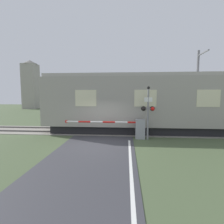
% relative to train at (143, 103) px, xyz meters
% --- Properties ---
extents(ground_plane, '(80.00, 80.00, 0.00)m').
position_rel_train_xyz_m(ground_plane, '(-2.82, -3.61, -2.20)').
color(ground_plane, '#475638').
extents(track_bed, '(36.00, 3.20, 0.13)m').
position_rel_train_xyz_m(track_bed, '(-2.82, 0.00, -2.18)').
color(track_bed, gray).
rests_on(track_bed, ground_plane).
extents(train, '(14.55, 2.98, 4.31)m').
position_rel_train_xyz_m(train, '(0.00, 0.00, 0.00)').
color(train, black).
rests_on(train, ground_plane).
extents(crossing_barrier, '(5.24, 0.44, 1.25)m').
position_rel_train_xyz_m(crossing_barrier, '(-0.72, -2.03, -1.51)').
color(crossing_barrier, gray).
rests_on(crossing_barrier, ground_plane).
extents(signal_post, '(0.85, 0.26, 3.35)m').
position_rel_train_xyz_m(signal_post, '(0.10, -2.23, -0.30)').
color(signal_post, gray).
rests_on(signal_post, ground_plane).
extents(catenary_pole, '(0.20, 1.90, 6.39)m').
position_rel_train_xyz_m(catenary_pole, '(4.52, 1.77, 1.14)').
color(catenary_pole, slate).
rests_on(catenary_pole, ground_plane).
extents(distant_building, '(2.99, 2.99, 9.89)m').
position_rel_train_xyz_m(distant_building, '(-20.99, 21.72, 2.82)').
color(distant_building, '#9E998E').
rests_on(distant_building, ground_plane).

